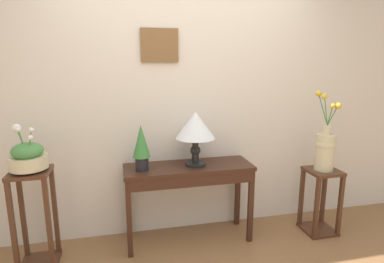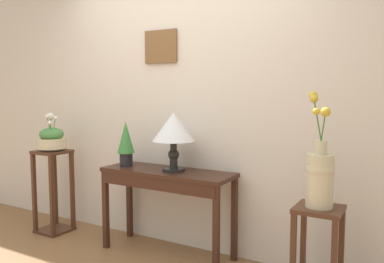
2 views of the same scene
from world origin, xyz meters
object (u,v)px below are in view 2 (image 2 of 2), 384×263
pedestal_stand_left (54,191)px  flower_vase_tall_right (320,173)px  planter_bowl_wide_left (52,138)px  pedestal_stand_right (317,255)px  console_table (166,183)px  potted_plant_on_console (126,142)px  table_lamp (173,129)px

pedestal_stand_left → flower_vase_tall_right: bearing=-0.9°
planter_bowl_wide_left → pedestal_stand_right: size_ratio=0.57×
planter_bowl_wide_left → pedestal_stand_right: bearing=-0.9°
console_table → potted_plant_on_console: bearing=-178.8°
potted_plant_on_console → pedestal_stand_left: potted_plant_on_console is taller
table_lamp → planter_bowl_wide_left: table_lamp is taller
planter_bowl_wide_left → flower_vase_tall_right: size_ratio=0.49×
table_lamp → pedestal_stand_right: 1.47m
planter_bowl_wide_left → flower_vase_tall_right: (2.62, -0.04, -0.07)m
pedestal_stand_left → planter_bowl_wide_left: 0.54m
planter_bowl_wide_left → pedestal_stand_left: bearing=-35.5°
potted_plant_on_console → planter_bowl_wide_left: 0.89m
console_table → pedestal_stand_left: pedestal_stand_left is taller
pedestal_stand_right → table_lamp: bearing=173.0°
console_table → table_lamp: size_ratio=2.38×
flower_vase_tall_right → planter_bowl_wide_left: bearing=179.0°
pedestal_stand_left → flower_vase_tall_right: (2.62, -0.04, 0.47)m
planter_bowl_wide_left → flower_vase_tall_right: bearing=-1.0°
potted_plant_on_console → planter_bowl_wide_left: bearing=-175.1°
pedestal_stand_left → table_lamp: bearing=4.6°
table_lamp → pedestal_stand_left: 1.54m
pedestal_stand_right → pedestal_stand_left: bearing=179.1°
console_table → flower_vase_tall_right: bearing=-5.6°
console_table → potted_plant_on_console: potted_plant_on_console is taller
table_lamp → pedestal_stand_left: table_lamp is taller
pedestal_stand_left → pedestal_stand_right: bearing=-0.9°
table_lamp → pedestal_stand_right: bearing=-7.0°
pedestal_stand_left → pedestal_stand_right: size_ratio=1.28×
table_lamp → planter_bowl_wide_left: 1.39m
console_table → pedestal_stand_right: console_table is taller
console_table → potted_plant_on_console: 0.54m
flower_vase_tall_right → console_table: bearing=174.4°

